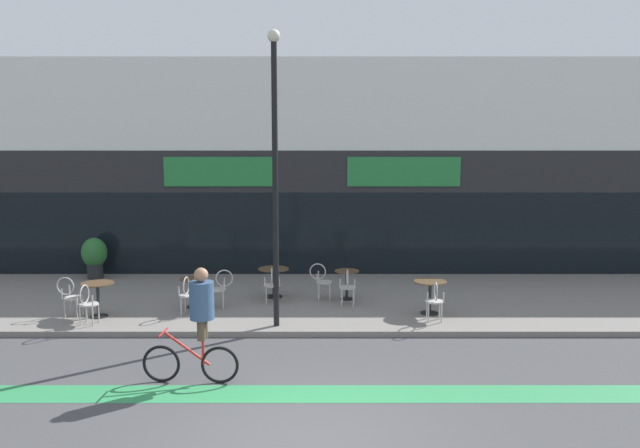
{
  "coord_description": "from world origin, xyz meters",
  "views": [
    {
      "loc": [
        0.23,
        -7.91,
        4.08
      ],
      "look_at": [
        0.23,
        6.15,
        2.13
      ],
      "focal_mm": 35.0,
      "sensor_mm": 36.0,
      "label": 1
    }
  ],
  "objects_px": {
    "bistro_table_3": "(347,279)",
    "cafe_chair_4_near": "(435,298)",
    "bistro_table_1": "(193,287)",
    "cafe_chair_0_side": "(70,294)",
    "bistro_table_2": "(273,276)",
    "cafe_chair_3_side": "(321,279)",
    "lamp_post": "(275,162)",
    "cyclist_0": "(199,317)",
    "bistro_table_0": "(98,293)",
    "cafe_chair_1_side": "(220,286)",
    "cafe_chair_3_near": "(347,285)",
    "cafe_chair_0_near": "(87,301)",
    "cafe_chair_2_near": "(272,283)",
    "planter_pot": "(94,256)",
    "cafe_chair_1_near": "(188,292)",
    "bistro_table_4": "(430,290)"
  },
  "relations": [
    {
      "from": "planter_pot",
      "to": "bistro_table_4",
      "type": "bearing_deg",
      "value": -22.06
    },
    {
      "from": "cafe_chair_0_side",
      "to": "planter_pot",
      "type": "height_order",
      "value": "planter_pot"
    },
    {
      "from": "cafe_chair_1_near",
      "to": "cafe_chair_1_side",
      "type": "distance_m",
      "value": 0.9
    },
    {
      "from": "cafe_chair_4_near",
      "to": "lamp_post",
      "type": "relative_size",
      "value": 0.15
    },
    {
      "from": "cafe_chair_0_near",
      "to": "cafe_chair_2_near",
      "type": "xyz_separation_m",
      "value": [
        3.8,
        1.74,
        0.0
      ]
    },
    {
      "from": "bistro_table_2",
      "to": "cafe_chair_3_side",
      "type": "distance_m",
      "value": 1.22
    },
    {
      "from": "cafe_chair_3_side",
      "to": "planter_pot",
      "type": "bearing_deg",
      "value": 165.6
    },
    {
      "from": "bistro_table_3",
      "to": "cafe_chair_3_near",
      "type": "bearing_deg",
      "value": -90.81
    },
    {
      "from": "bistro_table_2",
      "to": "lamp_post",
      "type": "height_order",
      "value": "lamp_post"
    },
    {
      "from": "bistro_table_3",
      "to": "cafe_chair_4_near",
      "type": "relative_size",
      "value": 0.8
    },
    {
      "from": "bistro_table_2",
      "to": "cafe_chair_1_near",
      "type": "bearing_deg",
      "value": -138.7
    },
    {
      "from": "bistro_table_3",
      "to": "cafe_chair_0_near",
      "type": "distance_m",
      "value": 6.01
    },
    {
      "from": "cafe_chair_0_near",
      "to": "cafe_chair_0_side",
      "type": "xyz_separation_m",
      "value": [
        -0.62,
        0.63,
        0.0
      ]
    },
    {
      "from": "cafe_chair_2_near",
      "to": "planter_pot",
      "type": "height_order",
      "value": "planter_pot"
    },
    {
      "from": "bistro_table_1",
      "to": "bistro_table_4",
      "type": "relative_size",
      "value": 0.93
    },
    {
      "from": "cafe_chair_1_side",
      "to": "cafe_chair_3_near",
      "type": "bearing_deg",
      "value": 174.95
    },
    {
      "from": "bistro_table_2",
      "to": "bistro_table_4",
      "type": "distance_m",
      "value": 3.94
    },
    {
      "from": "cafe_chair_1_near",
      "to": "planter_pot",
      "type": "bearing_deg",
      "value": 48.63
    },
    {
      "from": "cyclist_0",
      "to": "planter_pot",
      "type": "bearing_deg",
      "value": -56.06
    },
    {
      "from": "bistro_table_2",
      "to": "cafe_chair_2_near",
      "type": "height_order",
      "value": "cafe_chair_2_near"
    },
    {
      "from": "cafe_chair_1_near",
      "to": "cafe_chair_4_near",
      "type": "distance_m",
      "value": 5.49
    },
    {
      "from": "bistro_table_2",
      "to": "cafe_chair_3_near",
      "type": "xyz_separation_m",
      "value": [
        1.81,
        -0.85,
        -0.01
      ]
    },
    {
      "from": "cafe_chair_1_near",
      "to": "cafe_chair_3_side",
      "type": "xyz_separation_m",
      "value": [
        3.01,
        1.38,
        0.0
      ]
    },
    {
      "from": "cafe_chair_0_side",
      "to": "cyclist_0",
      "type": "bearing_deg",
      "value": -39.29
    },
    {
      "from": "cafe_chair_0_near",
      "to": "lamp_post",
      "type": "bearing_deg",
      "value": -84.2
    },
    {
      "from": "lamp_post",
      "to": "cyclist_0",
      "type": "distance_m",
      "value": 3.9
    },
    {
      "from": "cafe_chair_0_near",
      "to": "cyclist_0",
      "type": "bearing_deg",
      "value": -127.93
    },
    {
      "from": "bistro_table_0",
      "to": "cafe_chair_3_side",
      "type": "height_order",
      "value": "cafe_chair_3_side"
    },
    {
      "from": "cafe_chair_3_near",
      "to": "bistro_table_0",
      "type": "bearing_deg",
      "value": 105.74
    },
    {
      "from": "cafe_chair_0_near",
      "to": "cafe_chair_1_side",
      "type": "height_order",
      "value": "same"
    },
    {
      "from": "bistro_table_2",
      "to": "cafe_chair_3_near",
      "type": "height_order",
      "value": "cafe_chair_3_near"
    },
    {
      "from": "bistro_table_1",
      "to": "cafe_chair_0_side",
      "type": "distance_m",
      "value": 2.71
    },
    {
      "from": "cyclist_0",
      "to": "lamp_post",
      "type": "bearing_deg",
      "value": -107.85
    },
    {
      "from": "cafe_chair_0_near",
      "to": "cafe_chair_1_near",
      "type": "xyz_separation_m",
      "value": [
        1.98,
        0.77,
        0.0
      ]
    },
    {
      "from": "cafe_chair_3_near",
      "to": "cafe_chair_4_near",
      "type": "xyz_separation_m",
      "value": [
        1.83,
        -1.27,
        0.0
      ]
    },
    {
      "from": "bistro_table_3",
      "to": "bistro_table_4",
      "type": "bearing_deg",
      "value": -34.87
    },
    {
      "from": "cafe_chair_0_near",
      "to": "bistro_table_0",
      "type": "bearing_deg",
      "value": 5.62
    },
    {
      "from": "bistro_table_2",
      "to": "cafe_chair_1_side",
      "type": "xyz_separation_m",
      "value": [
        -1.18,
        -0.96,
        -0.01
      ]
    },
    {
      "from": "cafe_chair_0_near",
      "to": "cafe_chair_4_near",
      "type": "distance_m",
      "value": 7.44
    },
    {
      "from": "cafe_chair_1_near",
      "to": "cafe_chair_3_near",
      "type": "relative_size",
      "value": 1.0
    },
    {
      "from": "bistro_table_1",
      "to": "cafe_chair_4_near",
      "type": "height_order",
      "value": "cafe_chair_4_near"
    },
    {
      "from": "bistro_table_1",
      "to": "cafe_chair_1_near",
      "type": "relative_size",
      "value": 0.78
    },
    {
      "from": "bistro_table_3",
      "to": "lamp_post",
      "type": "bearing_deg",
      "value": -126.06
    },
    {
      "from": "cafe_chair_1_near",
      "to": "planter_pot",
      "type": "height_order",
      "value": "planter_pot"
    },
    {
      "from": "cafe_chair_0_near",
      "to": "bistro_table_1",
      "type": "bearing_deg",
      "value": -48.48
    },
    {
      "from": "lamp_post",
      "to": "cyclist_0",
      "type": "xyz_separation_m",
      "value": [
        -1.08,
        -2.83,
        -2.45
      ]
    },
    {
      "from": "bistro_table_3",
      "to": "cafe_chair_4_near",
      "type": "bearing_deg",
      "value": -46.15
    },
    {
      "from": "cafe_chair_3_side",
      "to": "bistro_table_2",
      "type": "bearing_deg",
      "value": 175.07
    },
    {
      "from": "bistro_table_1",
      "to": "cyclist_0",
      "type": "bearing_deg",
      "value": -77.37
    },
    {
      "from": "cafe_chair_0_near",
      "to": "cafe_chair_1_side",
      "type": "bearing_deg",
      "value": -55.3
    }
  ]
}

